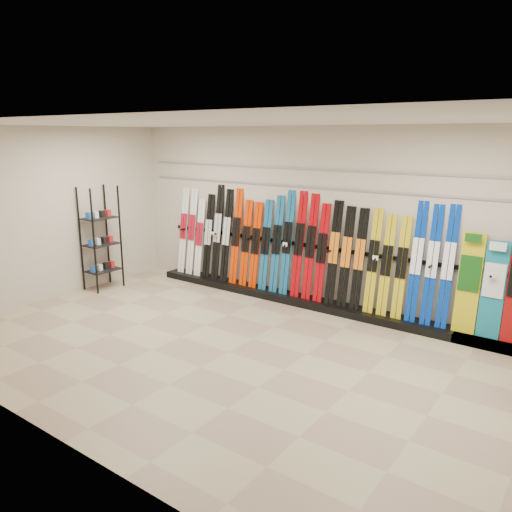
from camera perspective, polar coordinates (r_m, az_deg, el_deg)
The scene contains 10 objects.
floor at distance 6.86m, azimuth -3.18°, elevation -10.90°, with size 8.00×8.00×0.00m, color tan.
back_wall at distance 8.43m, azimuth 7.43°, elevation 4.36°, with size 8.00×8.00×0.00m, color beige.
left_wall at distance 9.39m, azimuth -22.73°, elevation 4.37°, with size 5.00×5.00×0.00m, color beige.
ceiling at distance 6.24m, azimuth -3.56°, elevation 15.02°, with size 8.00×8.00×0.00m, color silver.
ski_rack_base at distance 8.50m, azimuth 7.76°, elevation -5.61°, with size 8.00×0.40×0.12m, color black.
skis at distance 8.63m, azimuth 4.29°, elevation 1.02°, with size 5.36×0.29×1.81m.
snowboards at distance 7.55m, azimuth 25.55°, elevation -3.26°, with size 0.96×0.23×1.47m.
accessory_rack at distance 9.76m, azimuth -17.32°, elevation 1.95°, with size 0.40×0.60×1.94m, color black.
slatwall_rail_0 at distance 8.35m, azimuth 7.47°, elevation 7.73°, with size 7.60×0.02×0.03m, color gray.
slatwall_rail_1 at distance 8.32m, azimuth 7.54°, elevation 9.79°, with size 7.60×0.02×0.03m, color gray.
Camera 1 is at (3.94, -4.83, 2.86)m, focal length 35.00 mm.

